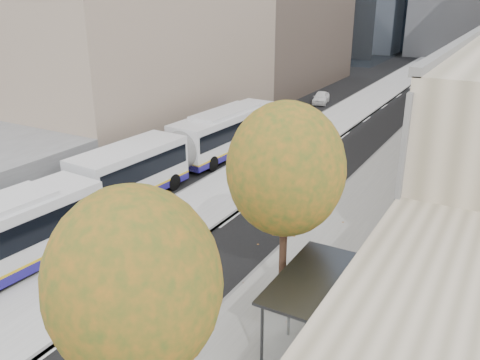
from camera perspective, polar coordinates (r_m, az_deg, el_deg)
The scene contains 7 objects.
bus_platform at distance 41.47m, azimuth 8.35°, elevation 5.16°, with size 4.25×150.00×0.15m, color #B7B7B7.
sidewalk at distance 39.44m, azimuth 19.20°, elevation 3.31°, with size 4.75×150.00×0.08m, color gray.
bus_shelter at distance 16.74m, azimuth 8.44°, elevation -12.07°, with size 1.90×4.40×2.53m.
tree_b at distance 11.78m, azimuth -11.80°, elevation -11.41°, with size 4.00×4.00×6.97m.
tree_c at distance 17.79m, azimuth 5.16°, elevation 1.18°, with size 4.20×4.20×7.28m.
bus_far at distance 32.68m, azimuth -5.51°, elevation 3.81°, with size 3.57×18.15×3.01m.
distant_car at distance 52.82m, azimuth 9.07°, elevation 9.13°, with size 1.42×3.52×1.20m, color white.
Camera 1 is at (10.46, -2.27, 11.27)m, focal length 38.00 mm.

